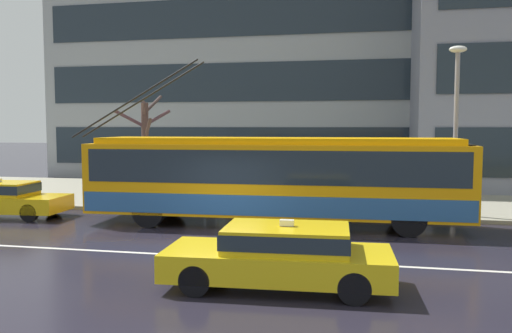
# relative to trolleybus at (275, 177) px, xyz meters

# --- Properties ---
(ground_plane) EXTENTS (160.00, 160.00, 0.00)m
(ground_plane) POSITION_rel_trolleybus_xyz_m (-1.14, -3.23, -1.60)
(ground_plane) COLOR #231F2B
(sidewalk_slab) EXTENTS (80.00, 10.00, 0.14)m
(sidewalk_slab) POSITION_rel_trolleybus_xyz_m (-1.14, 6.60, -1.53)
(sidewalk_slab) COLOR gray
(sidewalk_slab) RESTS_ON ground_plane
(lane_centre_line) EXTENTS (72.00, 0.14, 0.01)m
(lane_centre_line) POSITION_rel_trolleybus_xyz_m (-1.14, -4.43, -1.59)
(lane_centre_line) COLOR silver
(lane_centre_line) RESTS_ON ground_plane
(trolleybus) EXTENTS (13.16, 2.80, 5.46)m
(trolleybus) POSITION_rel_trolleybus_xyz_m (0.00, 0.00, 0.00)
(trolleybus) COLOR orange
(trolleybus) RESTS_ON ground_plane
(taxi_oncoming_near) EXTENTS (4.63, 2.03, 1.39)m
(taxi_oncoming_near) POSITION_rel_trolleybus_xyz_m (1.25, -6.55, -0.89)
(taxi_oncoming_near) COLOR yellow
(taxi_oncoming_near) RESTS_ON ground_plane
(taxi_queued_behind_bus) EXTENTS (4.70, 2.03, 1.39)m
(taxi_queued_behind_bus) POSITION_rel_trolleybus_xyz_m (-9.96, -0.39, -0.89)
(taxi_queued_behind_bus) COLOR yellow
(taxi_queued_behind_bus) RESTS_ON ground_plane
(bus_shelter) EXTENTS (3.98, 1.84, 2.62)m
(bus_shelter) POSITION_rel_trolleybus_xyz_m (-1.21, 3.10, 0.53)
(bus_shelter) COLOR gray
(bus_shelter) RESTS_ON sidewalk_slab
(pedestrian_at_shelter) EXTENTS (1.27, 1.27, 2.00)m
(pedestrian_at_shelter) POSITION_rel_trolleybus_xyz_m (-1.65, 2.37, 0.10)
(pedestrian_at_shelter) COLOR black
(pedestrian_at_shelter) RESTS_ON sidewalk_slab
(pedestrian_approaching_curb) EXTENTS (1.26, 1.26, 1.97)m
(pedestrian_approaching_curb) POSITION_rel_trolleybus_xyz_m (1.40, 4.18, 0.07)
(pedestrian_approaching_curb) COLOR black
(pedestrian_approaching_curb) RESTS_ON sidewalk_slab
(pedestrian_walking_past) EXTENTS (0.41, 0.41, 1.63)m
(pedestrian_walking_past) POSITION_rel_trolleybus_xyz_m (0.09, 3.15, -0.49)
(pedestrian_walking_past) COLOR #594C4B
(pedestrian_walking_past) RESTS_ON sidewalk_slab
(street_lamp) EXTENTS (0.60, 0.32, 5.91)m
(street_lamp) POSITION_rel_trolleybus_xyz_m (6.00, 2.52, 2.09)
(street_lamp) COLOR gray
(street_lamp) RESTS_ON sidewalk_slab
(street_tree_bare) EXTENTS (1.97, 2.27, 4.57)m
(street_tree_bare) POSITION_rel_trolleybus_xyz_m (-6.72, 5.06, 1.00)
(street_tree_bare) COLOR brown
(street_tree_bare) RESTS_ON sidewalk_slab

